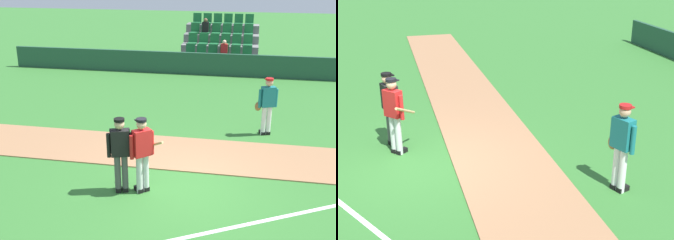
% 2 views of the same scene
% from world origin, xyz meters
% --- Properties ---
extents(ground_plane, '(80.00, 80.00, 0.00)m').
position_xyz_m(ground_plane, '(0.00, 0.00, 0.00)').
color(ground_plane, '#33702D').
extents(infield_dirt_path, '(28.00, 2.15, 0.03)m').
position_xyz_m(infield_dirt_path, '(0.00, 1.79, 0.01)').
color(infield_dirt_path, '#9E704C').
rests_on(infield_dirt_path, ground).
extents(batter_red_jersey, '(0.71, 0.69, 1.76)m').
position_xyz_m(batter_red_jersey, '(-0.73, -0.40, 0.97)').
color(batter_red_jersey, silver).
rests_on(batter_red_jersey, ground).
extents(umpire_home_plate, '(0.57, 0.40, 1.76)m').
position_xyz_m(umpire_home_plate, '(-1.20, -0.47, 1.00)').
color(umpire_home_plate, '#4C4C4C').
rests_on(umpire_home_plate, ground).
extents(runner_teal_jersey, '(0.67, 0.40, 1.76)m').
position_xyz_m(runner_teal_jersey, '(2.06, 3.62, 0.96)').
color(runner_teal_jersey, white).
rests_on(runner_teal_jersey, ground).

